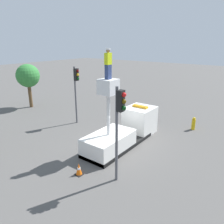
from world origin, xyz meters
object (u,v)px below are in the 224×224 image
Objects in this scene: bucket_truck at (124,130)px; fire_hydrant at (193,124)px; traffic_light_pole at (119,117)px; tree_left_bg at (28,76)px; worker at (108,64)px; traffic_light_across at (76,84)px; traffic_cone_rear at (79,169)px.

fire_hydrant is (5.35, -3.20, -0.38)m from bucket_truck.
bucket_truck is at bearing 30.21° from traffic_light_pole.
tree_left_bg is (1.21, 13.12, 2.49)m from bucket_truck.
traffic_light_across is (2.60, 5.43, -2.16)m from worker.
worker is 0.35× the size of traffic_light_across.
tree_left_bg is at bearing 104.26° from fire_hydrant.
worker reaches higher than traffic_cone_rear.
fire_hydrant is 0.23× the size of tree_left_bg.
fire_hydrant is (7.18, -3.20, -5.14)m from worker.
worker is 0.35× the size of traffic_light_pole.
bucket_truck reaches higher than tree_left_bg.
traffic_cone_rear is at bearing 112.47° from traffic_light_pole.
worker reaches higher than bucket_truck.
traffic_light_pole is 4.69× the size of fire_hydrant.
traffic_light_across is (4.72, 7.73, -0.02)m from traffic_light_pole.
tree_left_bg is at bearing 65.84° from traffic_cone_rear.
traffic_light_across is at bearing 64.44° from worker.
bucket_truck is 10.11× the size of traffic_cone_rear.
worker is 3.80m from traffic_light_pole.
traffic_cone_rear is at bearing -134.30° from traffic_light_across.
traffic_cone_rear is (-0.84, 2.03, -3.19)m from traffic_light_pole.
traffic_cone_rear is at bearing -114.16° from tree_left_bg.
traffic_light_across is 4.67× the size of fire_hydrant.
traffic_cone_rear is at bearing -176.77° from bucket_truck.
traffic_light_pole is 1.00× the size of traffic_light_across.
worker is 2.59× the size of traffic_cone_rear.
traffic_light_pole is at bearing 174.53° from fire_hydrant.
traffic_light_pole is 3.87m from traffic_cone_rear.
bucket_truck is at bearing 3.23° from traffic_cone_rear.
bucket_truck is 13.40m from tree_left_bg.
worker reaches higher than fire_hydrant.
worker is 13.65m from tree_left_bg.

